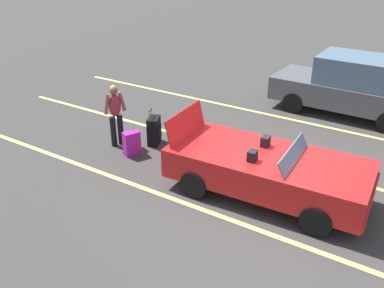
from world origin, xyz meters
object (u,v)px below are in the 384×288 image
(traveler_person, at_px, (115,112))
(parked_sedan_near, at_px, (350,86))
(suitcase_large_black, at_px, (154,131))
(convertible_car, at_px, (276,172))
(suitcase_medium_bright, at_px, (132,143))

(traveler_person, distance_m, parked_sedan_near, 7.12)
(suitcase_large_black, height_order, parked_sedan_near, parked_sedan_near)
(convertible_car, relative_size, traveler_person, 2.55)
(suitcase_large_black, height_order, suitcase_medium_bright, suitcase_large_black)
(suitcase_medium_bright, bearing_deg, convertible_car, -153.60)
(traveler_person, bearing_deg, convertible_car, 25.83)
(convertible_car, distance_m, traveler_person, 4.45)
(convertible_car, xyz_separation_m, suitcase_medium_bright, (-3.77, -0.10, -0.28))
(suitcase_medium_bright, xyz_separation_m, parked_sedan_near, (3.92, 5.66, 0.58))
(suitcase_large_black, relative_size, parked_sedan_near, 0.21)
(convertible_car, xyz_separation_m, suitcase_large_black, (-3.66, 0.70, -0.22))
(convertible_car, relative_size, parked_sedan_near, 0.93)
(suitcase_medium_bright, xyz_separation_m, traveler_person, (-0.67, 0.22, 0.62))
(suitcase_large_black, bearing_deg, suitcase_medium_bright, -121.12)
(convertible_car, xyz_separation_m, parked_sedan_near, (0.16, 5.55, 0.30))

